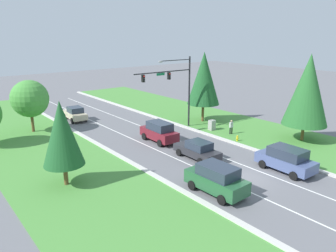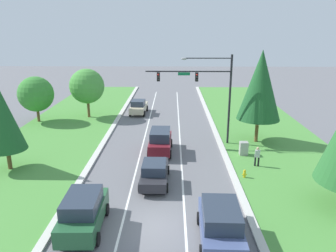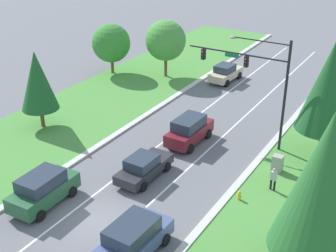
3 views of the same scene
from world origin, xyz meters
The scene contains 20 objects.
ground_plane centered at (0.00, 0.00, 0.00)m, with size 160.00×160.00×0.00m, color slate.
curb_strip_right centered at (5.65, 0.00, 0.07)m, with size 0.50×90.00×0.15m.
curb_strip_left centered at (-5.65, 0.00, 0.07)m, with size 0.50×90.00×0.15m.
grass_verge_right centered at (10.90, 0.00, 0.04)m, with size 10.00×90.00×0.08m.
grass_verge_left centered at (-10.90, 0.00, 0.04)m, with size 10.00×90.00×0.08m.
lane_stripe_inner_left centered at (-1.80, 0.00, 0.00)m, with size 0.14×81.00×0.01m.
lane_stripe_inner_right centered at (1.80, 0.00, 0.00)m, with size 0.14×81.00×0.01m.
traffic_signal_mast centered at (4.19, 13.91, 5.61)m, with size 7.89×0.41×8.47m.
forest_suv centered at (-3.81, -0.30, 1.09)m, with size 2.28×4.67×2.13m.
burgundy_suv centered at (-0.03, 11.46, 1.10)m, with size 2.15×4.65×2.14m.
slate_blue_suv centered at (3.56, -1.19, 1.05)m, with size 2.38×4.82×2.04m.
champagne_sedan centered at (-3.37, 25.36, 0.91)m, with size 2.21×4.62×1.82m.
charcoal_sedan centered at (-0.22, 5.44, 0.84)m, with size 2.09×4.71×1.68m.
utility_cabinet centered at (7.27, 10.86, 0.63)m, with size 0.70×0.60×1.25m.
pedestrian centered at (7.83, 8.40, 0.94)m, with size 0.41×0.28×1.69m.
fire_hydrant centered at (6.41, 6.29, 0.34)m, with size 0.34×0.20×0.70m.
conifer_near_right_tree centered at (12.01, 2.17, 5.49)m, with size 4.59×4.59×9.17m.
conifer_far_right_tree centered at (9.23, 14.39, 5.61)m, with size 4.08×4.08×8.89m.
oak_far_left_tree centered at (-9.38, 23.31, 3.94)m, with size 4.20×4.20×6.05m.
conifer_mid_left_tree centered at (-11.75, 7.62, 4.10)m, with size 3.02×3.02×6.53m.
Camera 1 is at (-19.84, -14.84, 11.11)m, focal length 35.00 mm.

